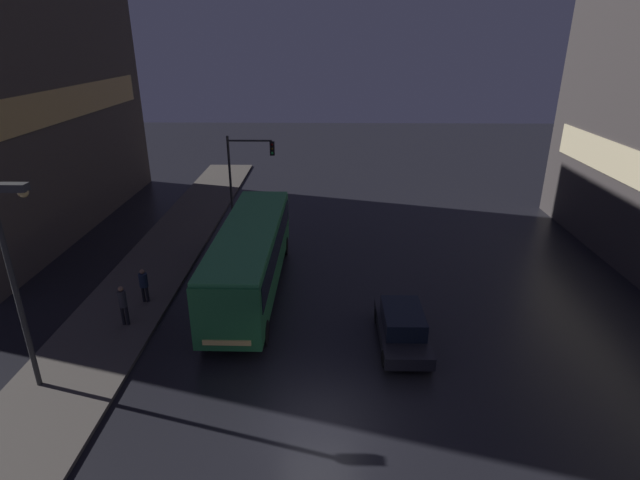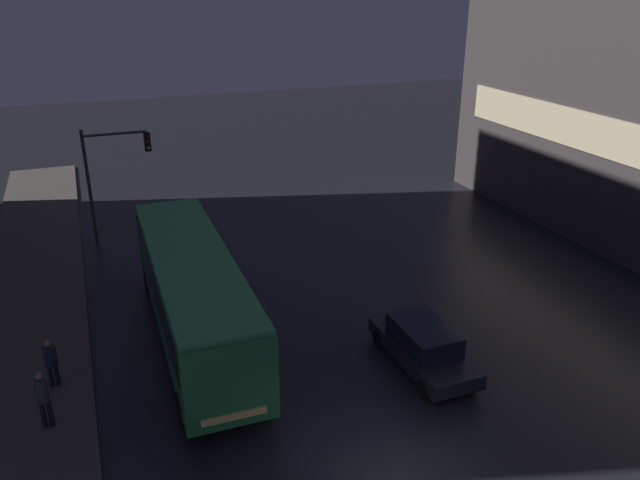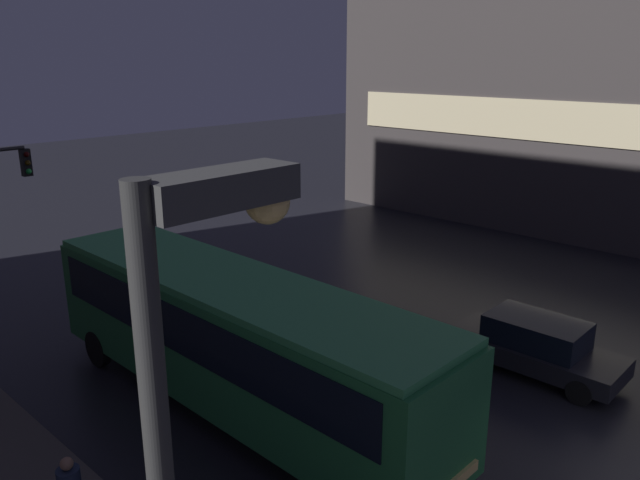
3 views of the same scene
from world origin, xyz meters
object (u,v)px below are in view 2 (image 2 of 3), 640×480
Objects in this scene: car_taxi at (423,345)px; traffic_light_main at (111,165)px; pedestrian_near at (43,396)px; pedestrian_mid at (51,359)px; bus_near at (193,288)px.

traffic_light_main is (-8.40, 14.95, 3.01)m from car_taxi.
traffic_light_main reaches higher than pedestrian_near.
pedestrian_near is 1.99m from pedestrian_mid.
pedestrian_near is at bearing 35.51° from bus_near.
bus_near reaches higher than pedestrian_mid.
pedestrian_mid is 0.29× the size of traffic_light_main.
pedestrian_near reaches higher than pedestrian_mid.
bus_near is 5.99m from pedestrian_near.
bus_near is 2.12× the size of traffic_light_main.
pedestrian_near is at bearing -69.02° from pedestrian_mid.
pedestrian_near reaches higher than car_taxi.
pedestrian_mid is at bearing -14.70° from car_taxi.
traffic_light_main is (3.12, 13.99, 2.58)m from pedestrian_near.
bus_near is at bearing -176.30° from pedestrian_near.
bus_near is at bearing 42.51° from pedestrian_mid.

